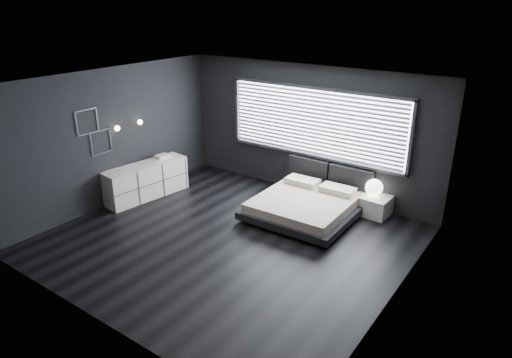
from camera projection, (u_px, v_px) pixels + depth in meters
The scene contains 12 objects.
room at pixel (227, 167), 7.71m from camera, with size 6.04×6.00×2.80m.
window at pixel (315, 123), 9.57m from camera, with size 4.14×0.09×1.52m.
headboard at pixel (329, 174), 9.68m from camera, with size 1.96×0.16×0.52m.
sconce_near at pixel (117, 128), 9.22m from camera, with size 0.18×0.11×0.11m.
sconce_far at pixel (140, 122), 9.68m from camera, with size 0.18×0.11×0.11m.
wall_art_upper at pixel (87, 122), 8.72m from camera, with size 0.01×0.48×0.48m.
wall_art_lower at pixel (101, 142), 9.09m from camera, with size 0.01×0.48×0.48m.
bed at pixel (304, 206), 9.00m from camera, with size 1.99×1.91×0.51m.
nightstand at pixel (373, 205), 9.14m from camera, with size 0.67×0.56×0.39m, color white.
orb_lamp at pixel (374, 188), 9.02m from camera, with size 0.35×0.35×0.35m, color white.
dresser at pixel (146, 181), 9.87m from camera, with size 0.78×1.92×0.75m.
book_stack at pixel (163, 156), 10.14m from camera, with size 0.32×0.38×0.07m.
Camera 1 is at (4.58, -5.62, 4.08)m, focal length 32.00 mm.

